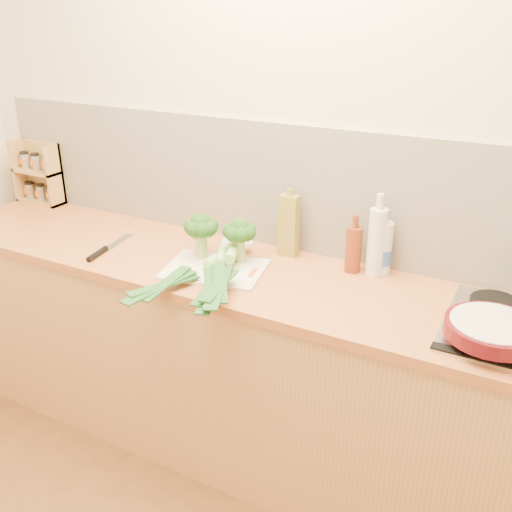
{
  "coord_description": "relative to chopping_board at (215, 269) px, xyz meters",
  "views": [
    {
      "loc": [
        0.96,
        -0.61,
        1.87
      ],
      "look_at": [
        0.04,
        1.1,
        1.02
      ],
      "focal_mm": 40.0,
      "sensor_mm": 36.0,
      "label": 1
    }
  ],
  "objects": [
    {
      "name": "leek_mid",
      "position": [
        0.05,
        -0.06,
        0.05
      ],
      "size": [
        0.3,
        0.59,
        0.04
      ],
      "rotation": [
        0.0,
        0.0,
        0.42
      ],
      "color": "white",
      "rests_on": "chopping_board"
    },
    {
      "name": "oil_tin",
      "position": [
        0.19,
        0.28,
        0.13
      ],
      "size": [
        0.08,
        0.05,
        0.29
      ],
      "color": "olive",
      "rests_on": "counter"
    },
    {
      "name": "broccoli_left",
      "position": [
        -0.1,
        0.07,
        0.14
      ],
      "size": [
        0.14,
        0.14,
        0.19
      ],
      "color": "#91A862",
      "rests_on": "chopping_board"
    },
    {
      "name": "water_bottle",
      "position": [
        0.59,
        0.29,
        0.1
      ],
      "size": [
        0.08,
        0.08,
        0.24
      ],
      "color": "silver",
      "rests_on": "counter"
    },
    {
      "name": "broccoli_right",
      "position": [
        0.06,
        0.11,
        0.13
      ],
      "size": [
        0.14,
        0.14,
        0.19
      ],
      "color": "#91A862",
      "rests_on": "chopping_board"
    },
    {
      "name": "skillet",
      "position": [
        1.06,
        -0.07,
        0.06
      ],
      "size": [
        0.41,
        0.29,
        0.05
      ],
      "rotation": [
        0.0,
        0.0,
        -0.32
      ],
      "color": "#540E14",
      "rests_on": "gas_hob"
    },
    {
      "name": "room_shell",
      "position": [
        0.16,
        0.36,
        0.26
      ],
      "size": [
        3.5,
        3.5,
        3.5
      ],
      "color": "beige",
      "rests_on": "ground"
    },
    {
      "name": "amber_bottle",
      "position": [
        0.49,
        0.26,
        0.09
      ],
      "size": [
        0.06,
        0.06,
        0.24
      ],
      "color": "maroon",
      "rests_on": "counter"
    },
    {
      "name": "chefs_knife",
      "position": [
        -0.52,
        -0.07,
        0.0
      ],
      "size": [
        0.09,
        0.33,
        0.02
      ],
      "rotation": [
        0.0,
        0.0,
        0.16
      ],
      "color": "silver",
      "rests_on": "counter"
    },
    {
      "name": "spice_rack",
      "position": [
        -1.29,
        0.31,
        0.14
      ],
      "size": [
        0.27,
        0.11,
        0.33
      ],
      "color": "tan",
      "rests_on": "counter"
    },
    {
      "name": "chopping_board",
      "position": [
        0.0,
        0.0,
        0.0
      ],
      "size": [
        0.44,
        0.36,
        0.01
      ],
      "primitive_type": "cube",
      "rotation": [
        0.0,
        0.0,
        0.21
      ],
      "color": "beige",
      "rests_on": "counter"
    },
    {
      "name": "glass_bottle",
      "position": [
        0.57,
        0.27,
        0.14
      ],
      "size": [
        0.07,
        0.07,
        0.33
      ],
      "color": "silver",
      "rests_on": "counter"
    },
    {
      "name": "counter",
      "position": [
        0.16,
        0.07,
        -0.46
      ],
      "size": [
        3.2,
        0.62,
        0.9
      ],
      "color": "tan",
      "rests_on": "ground"
    },
    {
      "name": "leek_front",
      "position": [
        -0.02,
        -0.02,
        0.03
      ],
      "size": [
        0.18,
        0.69,
        0.04
      ],
      "rotation": [
        0.0,
        0.0,
        -0.17
      ],
      "color": "white",
      "rests_on": "chopping_board"
    },
    {
      "name": "leek_back",
      "position": [
        0.08,
        -0.03,
        0.06
      ],
      "size": [
        0.28,
        0.62,
        0.04
      ],
      "rotation": [
        0.0,
        0.0,
        0.38
      ],
      "color": "white",
      "rests_on": "chopping_board"
    }
  ]
}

